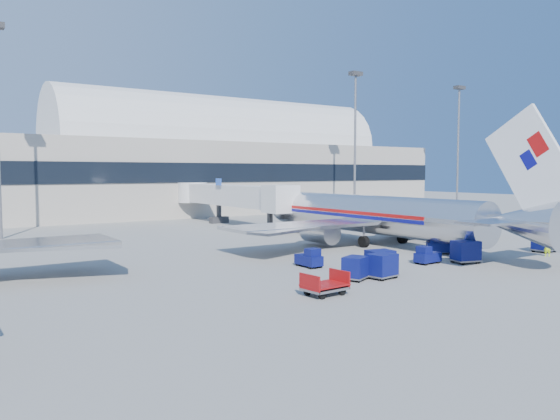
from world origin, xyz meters
TOP-DOWN VIEW (x-y plane):
  - ground at (0.00, 0.00)m, footprint 260.00×260.00m
  - terminal at (-13.60, 55.96)m, footprint 170.00×28.15m
  - airliner_main at (10.00, 4.51)m, footprint 32.00×37.26m
  - jetbridge_near at (7.60, 30.81)m, footprint 4.40×27.50m
  - mast_east at (30.00, 30.00)m, footprint 2.00×1.20m
  - mast_far_east at (55.00, 30.00)m, footprint 2.00×1.20m
  - barrier_near at (18.00, 2.00)m, footprint 3.00×0.55m
  - barrier_mid at (21.30, 2.00)m, footprint 3.00×0.55m
  - barrier_far at (24.60, 2.00)m, footprint 3.00×0.55m
  - tug_lead at (5.16, -6.01)m, footprint 2.19×1.18m
  - tug_right at (10.22, -3.11)m, footprint 2.63×2.55m
  - tug_left at (-3.30, -2.10)m, footprint 1.14×2.24m
  - cart_train_a at (-0.77, -6.95)m, footprint 2.08×1.72m
  - cart_train_b at (-1.92, -8.32)m, footprint 2.07×1.68m
  - cart_train_c at (-3.75, -7.70)m, footprint 2.16×1.95m
  - cart_solo_near at (7.87, -7.52)m, footprint 2.32×1.99m
  - cart_solo_far at (18.59, -7.72)m, footprint 1.99×1.52m
  - cart_open_red at (-8.18, -10.01)m, footprint 2.60×1.93m
  - ramp_worker at (16.45, -9.22)m, footprint 0.72×0.68m

SIDE VIEW (x-z plane):
  - ground at x=0.00m, z-range 0.00..0.00m
  - barrier_near at x=18.00m, z-range 0.00..0.90m
  - barrier_mid at x=21.30m, z-range 0.00..0.90m
  - barrier_far at x=24.60m, z-range 0.00..0.90m
  - cart_open_red at x=-8.18m, z-range 0.14..0.81m
  - tug_lead at x=5.16m, z-range -0.06..1.34m
  - tug_left at x=-3.30m, z-range -0.06..1.39m
  - tug_right at x=10.22m, z-range -0.07..1.53m
  - ramp_worker at x=16.45m, z-range 0.00..1.66m
  - cart_train_c at x=-3.75m, z-range 0.05..1.61m
  - cart_train_a at x=-0.77m, z-range 0.06..1.71m
  - cart_train_b at x=-1.92m, z-range 0.06..1.72m
  - cart_solo_far at x=18.59m, z-range 0.06..1.81m
  - cart_solo_near at x=7.87m, z-range 0.06..1.81m
  - airliner_main at x=10.00m, z-range -3.11..8.96m
  - jetbridge_near at x=7.60m, z-range 0.80..7.05m
  - terminal at x=-13.60m, z-range -2.98..18.02m
  - mast_east at x=30.00m, z-range 3.49..26.09m
  - mast_far_east at x=55.00m, z-range 3.49..26.09m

